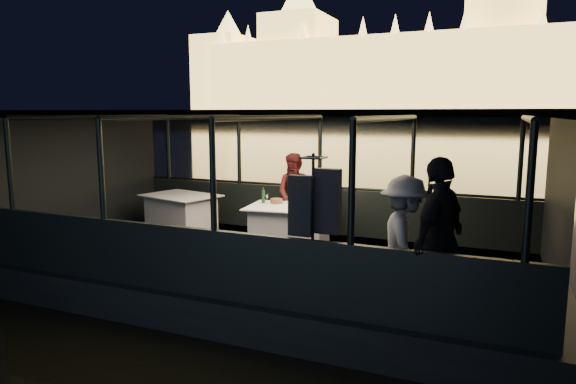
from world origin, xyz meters
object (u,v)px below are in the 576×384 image
at_px(chair_port_right, 315,219).
at_px(person_man_maroon, 296,198).
at_px(passenger_dark, 438,247).
at_px(wine_bottle, 263,195).
at_px(chair_port_left, 289,217).
at_px(coat_stand, 313,235).
at_px(dining_table_aft, 181,213).
at_px(passenger_stripe, 404,240).
at_px(dining_table_central, 290,228).
at_px(person_woman_coral, 322,200).

relative_size(chair_port_right, person_man_maroon, 0.61).
relative_size(passenger_dark, wine_bottle, 6.75).
relative_size(chair_port_left, coat_stand, 0.43).
bearing_deg(coat_stand, dining_table_aft, 144.74).
height_order(coat_stand, passenger_stripe, coat_stand).
distance_m(dining_table_central, wine_bottle, 0.78).
xyz_separation_m(person_man_maroon, passenger_stripe, (2.63, -2.94, 0.10)).
bearing_deg(person_man_maroon, chair_port_right, -40.57).
bearing_deg(dining_table_central, chair_port_left, 114.33).
height_order(dining_table_central, person_woman_coral, person_woman_coral).
relative_size(dining_table_central, person_man_maroon, 0.90).
bearing_deg(passenger_stripe, passenger_dark, -134.43).
bearing_deg(chair_port_right, person_man_maroon, 126.47).
bearing_deg(person_woman_coral, passenger_dark, -67.62).
bearing_deg(coat_stand, person_woman_coral, 107.33).
distance_m(dining_table_aft, chair_port_right, 2.77).
height_order(dining_table_aft, chair_port_right, chair_port_right).
distance_m(chair_port_right, person_woman_coral, 0.42).
bearing_deg(coat_stand, dining_table_central, 119.03).
xyz_separation_m(dining_table_central, passenger_dark, (2.76, -2.12, 0.47)).
height_order(chair_port_left, chair_port_right, chair_port_right).
distance_m(coat_stand, passenger_stripe, 1.11).
height_order(dining_table_aft, coat_stand, coat_stand).
bearing_deg(chair_port_right, dining_table_central, -130.46).
bearing_deg(dining_table_aft, wine_bottle, -6.89).
bearing_deg(coat_stand, chair_port_left, 118.10).
xyz_separation_m(dining_table_aft, wine_bottle, (1.95, -0.24, 0.53)).
relative_size(person_man_maroon, wine_bottle, 5.73).
bearing_deg(chair_port_right, coat_stand, -90.03).
distance_m(coat_stand, passenger_dark, 1.48).
xyz_separation_m(chair_port_left, wine_bottle, (-0.29, -0.48, 0.47)).
relative_size(dining_table_aft, passenger_stripe, 0.87).
bearing_deg(wine_bottle, coat_stand, -52.88).
bearing_deg(wine_bottle, person_woman_coral, 43.52).
bearing_deg(dining_table_aft, passenger_stripe, -25.40).
bearing_deg(wine_bottle, person_man_maroon, 72.81).
height_order(coat_stand, person_man_maroon, coat_stand).
xyz_separation_m(passenger_dark, wine_bottle, (-3.32, 2.24, 0.06)).
bearing_deg(chair_port_right, person_woman_coral, 62.73).
bearing_deg(dining_table_central, coat_stand, -60.97).
height_order(coat_stand, passenger_dark, coat_stand).
bearing_deg(person_woman_coral, person_man_maroon, 155.91).
distance_m(coat_stand, person_man_maroon, 3.69).
distance_m(chair_port_left, person_woman_coral, 0.71).
xyz_separation_m(chair_port_right, passenger_dark, (2.52, -2.76, 0.40)).
bearing_deg(dining_table_central, dining_table_aft, 171.95).
height_order(chair_port_left, person_man_maroon, person_man_maroon).
height_order(dining_table_central, dining_table_aft, dining_table_central).
bearing_deg(wine_bottle, passenger_dark, -33.99).
xyz_separation_m(dining_table_central, coat_stand, (1.30, -2.34, 0.51)).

